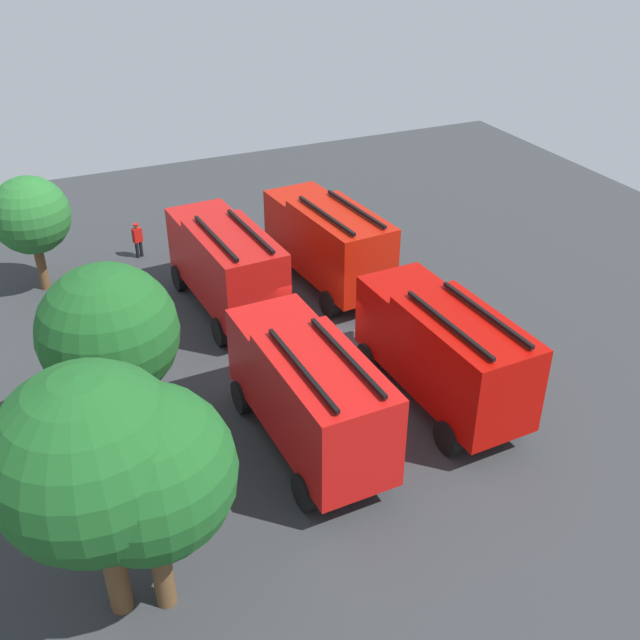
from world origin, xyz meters
name	(u,v)px	position (x,y,z in m)	size (l,w,h in m)	color
ground_plane	(320,352)	(0.00, 0.00, 0.00)	(46.44, 46.44, 0.00)	#2D3033
fire_truck_0	(443,348)	(-4.38, -2.39, 2.15)	(7.30, 3.01, 3.88)	#A80904
fire_truck_1	(328,240)	(4.66, -2.44, 2.15)	(7.39, 3.27, 3.88)	#AF1507
fire_truck_2	(308,391)	(-4.73, 2.50, 2.15)	(7.28, 2.96, 3.88)	red
fire_truck_3	(226,263)	(4.39, 2.12, 2.15)	(7.33, 3.10, 3.88)	#AF1310
firefighter_0	(396,247)	(5.02, -6.01, 0.99)	(0.48, 0.40, 1.76)	black
firefighter_1	(346,216)	(9.24, -5.55, 0.95)	(0.44, 0.48, 1.70)	black
firefighter_2	(312,222)	(9.17, -3.68, 0.99)	(0.33, 0.46, 1.75)	black
firefighter_3	(138,239)	(10.85, 4.36, 0.92)	(0.37, 0.48, 1.66)	black
tree_0	(147,473)	(-8.58, 7.96, 4.16)	(3.99, 3.99, 6.18)	brown
tree_1	(93,463)	(-8.28, 8.98, 4.60)	(4.41, 4.41, 6.84)	brown
tree_2	(109,333)	(-2.47, 7.65, 4.19)	(4.01, 4.01, 6.22)	brown
tree_3	(31,216)	(9.46, 8.74, 3.36)	(3.22, 3.22, 4.99)	brown
traffic_cone_0	(411,294)	(2.06, -5.12, 0.30)	(0.41, 0.41, 0.59)	#F2600C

